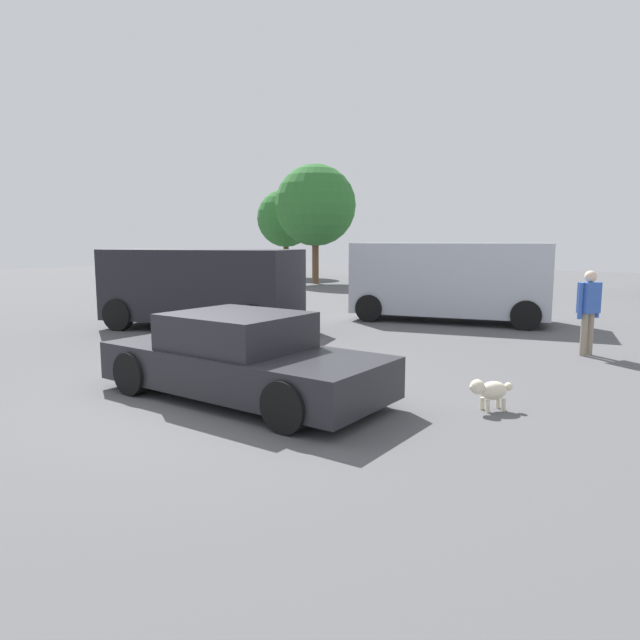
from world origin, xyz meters
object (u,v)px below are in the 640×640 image
object	(u,v)px
sedan_foreground	(241,359)
pedestrian	(589,305)
suv_dark	(202,286)
dog	(490,390)
van_white	(450,279)

from	to	relation	value
sedan_foreground	pedestrian	bearing A→B (deg)	61.14
suv_dark	pedestrian	bearing A→B (deg)	175.96
dog	van_white	distance (m)	8.69
suv_dark	pedestrian	xyz separation A→B (m)	(8.79, 1.71, -0.11)
sedan_foreground	suv_dark	world-z (taller)	suv_dark
van_white	suv_dark	world-z (taller)	van_white
van_white	pedestrian	world-z (taller)	van_white
dog	pedestrian	xyz separation A→B (m)	(0.46, 4.72, 0.72)
suv_dark	van_white	bearing A→B (deg)	-149.51
sedan_foreground	van_white	distance (m)	9.25
dog	van_white	size ratio (longest dim) A/B	0.09
van_white	suv_dark	size ratio (longest dim) A/B	1.07
dog	pedestrian	size ratio (longest dim) A/B	0.31
suv_dark	pedestrian	world-z (taller)	suv_dark
sedan_foreground	van_white	xyz separation A→B (m)	(-0.40, 9.22, 0.61)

